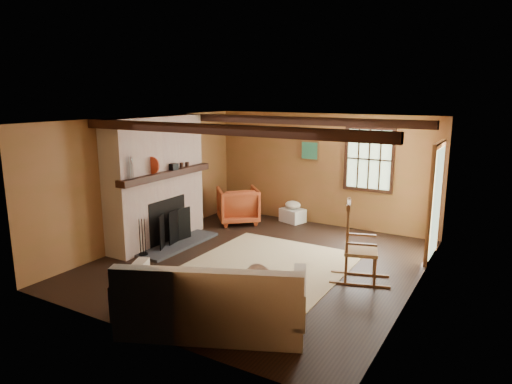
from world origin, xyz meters
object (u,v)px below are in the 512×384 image
Objects in this scene: fireplace at (157,186)px; laundry_basket at (293,215)px; armchair at (238,205)px; rocking_chair at (358,248)px; sofa at (213,304)px.

laundry_basket is at bearing 57.54° from fireplace.
armchair is (-1.03, -0.65, 0.24)m from laundry_basket.
rocking_chair is at bearing 109.79° from armchair.
rocking_chair is at bearing -47.01° from laundry_basket.
fireplace is 3.93m from rocking_chair.
rocking_chair is at bearing 42.08° from sofa.
fireplace is at bearing 30.74° from armchair.
fireplace reaches higher than sofa.
rocking_chair reaches higher than laundry_basket.
armchair is at bearing -147.62° from laundry_basket.
sofa is at bearing -37.66° from fireplace.
rocking_chair is at bearing 1.82° from fireplace.
fireplace is 3.69m from sofa.
laundry_basket is 0.58× the size of armchair.
fireplace is 4.80× the size of laundry_basket.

